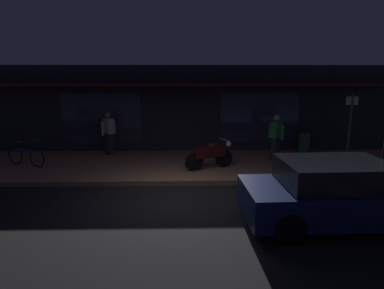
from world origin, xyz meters
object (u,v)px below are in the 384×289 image
(parked_car_far, at_px, (337,193))
(motorcycle, at_px, (210,154))
(person_bystander, at_px, (276,137))
(trash_bin, at_px, (304,142))
(person_photographer, at_px, (109,133))
(bicycle_parked, at_px, (26,156))
(sign_post, at_px, (350,122))

(parked_car_far, bearing_deg, motorcycle, 122.03)
(person_bystander, bearing_deg, trash_bin, 36.36)
(person_bystander, bearing_deg, parked_car_far, -90.16)
(motorcycle, relative_size, person_photographer, 0.97)
(bicycle_parked, relative_size, person_bystander, 0.92)
(motorcycle, relative_size, parked_car_far, 0.39)
(person_bystander, relative_size, parked_car_far, 0.40)
(parked_car_far, bearing_deg, trash_bin, 76.26)
(person_photographer, xyz_separation_m, trash_bin, (7.66, 0.05, -0.41))
(motorcycle, relative_size, trash_bin, 1.74)
(bicycle_parked, height_order, person_bystander, person_bystander)
(sign_post, distance_m, trash_bin, 1.81)
(person_bystander, bearing_deg, person_photographer, 170.77)
(bicycle_parked, bearing_deg, person_photographer, 31.32)
(bicycle_parked, height_order, trash_bin, trash_bin)
(trash_bin, bearing_deg, person_photographer, -179.62)
(motorcycle, relative_size, bicycle_parked, 1.05)
(sign_post, bearing_deg, parked_car_far, -118.59)
(bicycle_parked, bearing_deg, motorcycle, -4.53)
(bicycle_parked, relative_size, person_photographer, 0.92)
(motorcycle, relative_size, sign_post, 0.67)
(trash_bin, bearing_deg, person_bystander, -143.64)
(person_photographer, xyz_separation_m, sign_post, (9.01, -0.76, 0.48))
(person_bystander, relative_size, trash_bin, 1.80)
(bicycle_parked, relative_size, sign_post, 0.64)
(person_photographer, xyz_separation_m, parked_car_far, (6.20, -5.90, -0.32))
(bicycle_parked, relative_size, trash_bin, 1.66)
(bicycle_parked, height_order, parked_car_far, parked_car_far)
(bicycle_parked, distance_m, sign_post, 11.58)
(trash_bin, height_order, parked_car_far, parked_car_far)
(motorcycle, bearing_deg, person_bystander, 22.52)
(parked_car_far, bearing_deg, person_photographer, 136.43)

